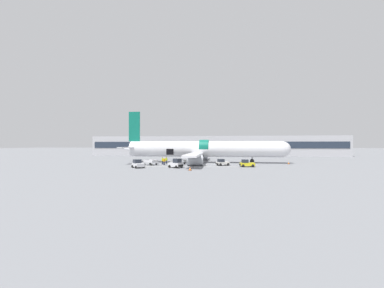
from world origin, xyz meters
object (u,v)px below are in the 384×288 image
object	(u,v)px
baggage_tug_spare	(247,164)
baggage_cart_loading	(179,162)
ground_crew_loader_b	(192,160)
ground_crew_supervisor	(164,161)
airplane	(202,149)
baggage_tug_mid	(138,164)
baggage_tug_rear	(176,164)
ground_crew_driver	(166,160)
baggage_tug_lead	(222,163)
ground_crew_marshal	(162,161)
ground_crew_loader_a	(195,160)
baggage_cart_queued	(151,162)
ground_crew_helper	(195,160)

from	to	relation	value
baggage_tug_spare	baggage_cart_loading	world-z (taller)	baggage_tug_spare
ground_crew_loader_b	ground_crew_supervisor	size ratio (longest dim) A/B	1.12
airplane	baggage_tug_mid	distance (m)	17.79
baggage_tug_rear	baggage_cart_loading	bearing A→B (deg)	95.99
baggage_tug_mid	ground_crew_supervisor	bearing A→B (deg)	61.93
baggage_tug_spare	ground_crew_driver	distance (m)	17.92
airplane	ground_crew_supervisor	xyz separation A→B (m)	(-7.40, -7.49, -2.36)
baggage_tug_lead	ground_crew_marshal	bearing A→B (deg)	174.93
airplane	ground_crew_loader_a	size ratio (longest dim) A/B	23.01
baggage_tug_rear	baggage_tug_lead	bearing A→B (deg)	34.50
baggage_cart_loading	ground_crew_driver	bearing A→B (deg)	170.10
ground_crew_loader_a	ground_crew_loader_b	xyz separation A→B (m)	(-0.97, 1.59, 0.02)
baggage_tug_rear	airplane	bearing A→B (deg)	73.57
baggage_tug_lead	baggage_tug_rear	xyz separation A→B (m)	(-8.60, -5.91, 0.15)
airplane	ground_crew_loader_b	bearing A→B (deg)	-115.50
baggage_tug_spare	baggage_cart_queued	xyz separation A→B (m)	(-19.65, 1.47, -0.05)
baggage_cart_loading	ground_crew_loader_b	size ratio (longest dim) A/B	2.39
baggage_tug_rear	ground_crew_helper	world-z (taller)	ground_crew_helper
ground_crew_loader_a	ground_crew_driver	distance (m)	6.90
airplane	ground_crew_driver	bearing A→B (deg)	-151.10
baggage_tug_lead	ground_crew_loader_a	world-z (taller)	ground_crew_loader_a
airplane	ground_crew_marshal	world-z (taller)	airplane
baggage_cart_loading	ground_crew_supervisor	xyz separation A→B (m)	(-2.75, -2.70, 0.30)
baggage_tug_spare	ground_crew_loader_b	xyz separation A→B (m)	(-11.39, 5.33, 0.31)
baggage_tug_rear	baggage_tug_spare	bearing A→B (deg)	14.94
baggage_tug_lead	baggage_cart_queued	size ratio (longest dim) A/B	0.86
baggage_cart_loading	ground_crew_loader_b	xyz separation A→B (m)	(2.73, 0.77, 0.40)
ground_crew_loader_a	ground_crew_driver	size ratio (longest dim) A/B	1.11
baggage_tug_spare	ground_crew_supervisor	xyz separation A→B (m)	(-16.87, 1.86, 0.20)
baggage_cart_queued	ground_crew_loader_b	bearing A→B (deg)	25.05
baggage_cart_loading	ground_crew_helper	distance (m)	3.70
airplane	ground_crew_helper	bearing A→B (deg)	-111.19
baggage_cart_loading	ground_crew_helper	bearing A→B (deg)	23.70
ground_crew_loader_b	baggage_tug_spare	bearing A→B (deg)	-25.08
ground_crew_loader_a	ground_crew_driver	bearing A→B (deg)	168.73
baggage_tug_lead	baggage_cart_loading	size ratio (longest dim) A/B	0.70
airplane	baggage_tug_spare	size ratio (longest dim) A/B	13.68
airplane	baggage_tug_rear	distance (m)	13.66
ground_crew_loader_a	ground_crew_supervisor	bearing A→B (deg)	-163.75
ground_crew_loader_b	baggage_cart_loading	bearing A→B (deg)	-164.24
airplane	baggage_cart_loading	distance (m)	7.19
baggage_cart_queued	ground_crew_driver	size ratio (longest dim) A/B	2.22
baggage_tug_spare	ground_crew_supervisor	distance (m)	16.98
baggage_tug_mid	baggage_tug_rear	world-z (taller)	baggage_tug_rear
airplane	baggage_tug_mid	xyz separation A→B (m)	(-10.82, -13.90, -2.52)
baggage_tug_lead	baggage_tug_rear	distance (m)	10.44
baggage_tug_mid	baggage_tug_rear	xyz separation A→B (m)	(7.02, 1.00, 0.06)
airplane	baggage_tug_mid	bearing A→B (deg)	-127.91
baggage_tug_lead	airplane	bearing A→B (deg)	124.50
airplane	baggage_cart_queued	size ratio (longest dim) A/B	11.56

